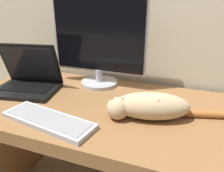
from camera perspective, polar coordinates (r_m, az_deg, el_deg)
desk at (r=1.16m, az=-4.24°, el=-11.54°), size 1.37×0.70×0.74m
monitor at (r=1.23m, az=-3.59°, el=12.27°), size 0.55×0.22×0.54m
laptop at (r=1.30m, az=-21.17°, el=1.16°), size 0.37×0.31×0.25m
external_keyboard at (r=0.95m, az=-16.37°, el=-8.52°), size 0.43×0.20×0.02m
cat at (r=0.93m, az=9.68°, el=-5.12°), size 0.52×0.24×0.12m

